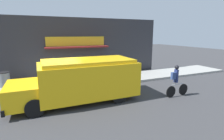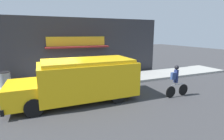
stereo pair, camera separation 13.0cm
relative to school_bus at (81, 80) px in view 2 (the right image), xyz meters
The scene contains 6 objects.
ground_plane 2.16m from the school_bus, 121.80° to the left, with size 70.00×70.00×0.00m, color #38383A.
sidewalk 3.24m from the school_bus, 108.64° to the left, with size 28.00×2.66×0.16m.
storefront 4.87m from the school_bus, 101.27° to the left, with size 17.09×0.93×4.42m.
school_bus is the anchor object (origin of this frame).
cyclist 4.92m from the school_bus, 17.26° to the right, with size 1.50×0.23×1.70m.
trash_bin 5.29m from the school_bus, 136.14° to the left, with size 0.64×0.64×0.89m.
Camera 2 is at (-0.84, -9.83, 3.30)m, focal length 28.00 mm.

